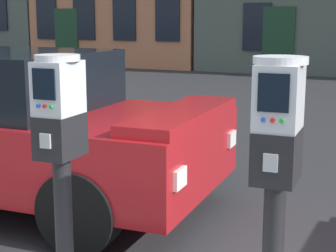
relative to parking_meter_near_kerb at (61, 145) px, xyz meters
name	(u,v)px	position (x,y,z in m)	size (l,w,h in m)	color
parking_meter_near_kerb	(61,145)	(0.00, 0.00, 0.00)	(0.23, 0.26, 1.41)	black
parking_meter_twin_adjacent	(276,166)	(1.06, 0.00, 0.02)	(0.23, 0.26, 1.43)	black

